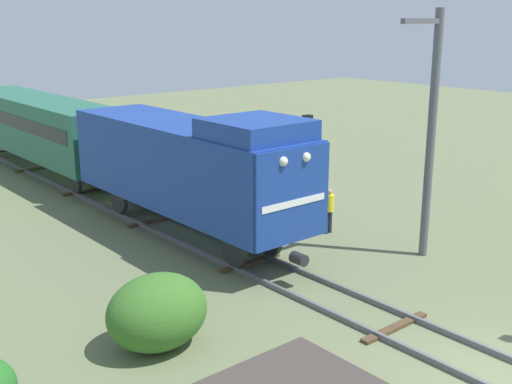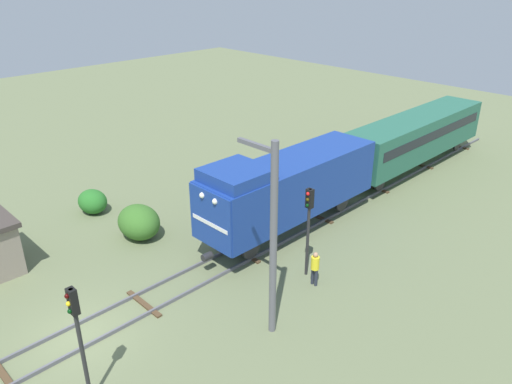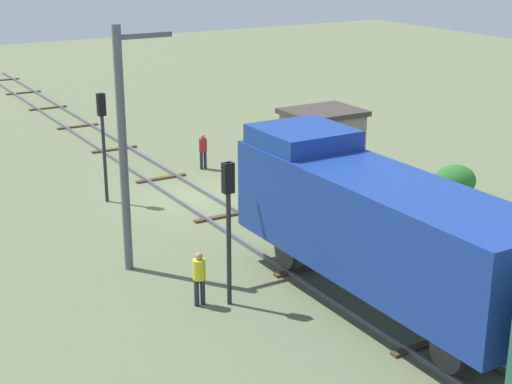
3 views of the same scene
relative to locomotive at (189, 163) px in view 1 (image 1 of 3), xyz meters
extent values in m
plane|color=#66704C|center=(0.00, -12.09, -2.77)|extent=(105.09, 105.09, 0.00)
cube|color=#595960|center=(-0.72, -12.09, -2.69)|extent=(0.10, 70.06, 0.16)
cube|color=#4C3823|center=(0.00, -9.18, -2.73)|extent=(2.40, 0.24, 0.09)
cube|color=#4C3823|center=(0.00, -3.34, -2.73)|extent=(2.40, 0.24, 0.09)
cube|color=#4C3823|center=(0.00, 2.50, -2.73)|extent=(2.40, 0.24, 0.09)
cube|color=#4C3823|center=(0.00, 8.34, -2.73)|extent=(2.40, 0.24, 0.09)
cube|color=#4C3823|center=(0.00, 14.18, -2.73)|extent=(2.40, 0.24, 0.09)
cube|color=navy|center=(0.00, 0.24, -0.06)|extent=(2.90, 11.00, 2.90)
cube|color=navy|center=(0.00, -3.66, 1.69)|extent=(2.75, 2.80, 0.60)
cube|color=navy|center=(0.00, -5.31, -0.06)|extent=(2.84, 0.10, 2.84)
cube|color=white|center=(0.00, -5.35, -0.26)|extent=(2.46, 0.06, 0.20)
sphere|color=white|center=(-0.45, -5.36, 1.04)|extent=(0.28, 0.28, 0.28)
sphere|color=white|center=(0.45, -5.36, 1.04)|extent=(0.28, 0.28, 0.28)
cylinder|color=#262628|center=(0.00, -5.61, -1.91)|extent=(0.36, 0.50, 0.36)
cylinder|color=#262628|center=(-0.72, -3.46, -2.06)|extent=(0.18, 1.10, 1.10)
cylinder|color=#262628|center=(0.72, -3.46, -2.06)|extent=(0.18, 1.10, 1.10)
cylinder|color=#262628|center=(-0.72, 3.94, -2.06)|extent=(0.18, 1.10, 1.10)
cylinder|color=#262628|center=(0.72, 3.94, -2.06)|extent=(0.18, 1.10, 1.10)
cube|color=#26604C|center=(0.00, 13.34, -0.30)|extent=(2.80, 14.00, 2.70)
cube|color=black|center=(0.00, 13.34, 0.05)|extent=(2.84, 12.88, 0.64)
cylinder|color=#262628|center=(-0.72, 7.94, -2.13)|extent=(0.16, 0.96, 0.96)
cylinder|color=#262628|center=(0.72, 7.94, -2.13)|extent=(0.16, 0.96, 0.96)
cylinder|color=#262628|center=(0.72, 18.74, -2.13)|extent=(0.16, 0.96, 0.96)
cylinder|color=#262628|center=(3.40, -2.41, -0.57)|extent=(0.14, 0.14, 4.42)
cube|color=black|center=(3.40, -2.41, 1.19)|extent=(0.32, 0.24, 0.90)
sphere|color=red|center=(3.40, -2.55, 1.46)|extent=(0.16, 0.16, 0.16)
sphere|color=#3C3306|center=(3.40, -2.55, 1.18)|extent=(0.16, 0.16, 0.16)
sphere|color=black|center=(3.40, -2.55, 0.90)|extent=(0.16, 0.16, 0.16)
cylinder|color=#262B38|center=(4.10, -2.79, -2.35)|extent=(0.15, 0.15, 0.85)
cylinder|color=#262B38|center=(4.30, -2.79, -2.35)|extent=(0.15, 0.15, 0.85)
cylinder|color=yellow|center=(4.20, -2.79, -1.61)|extent=(0.38, 0.38, 0.62)
sphere|color=tan|center=(4.20, -2.79, -1.19)|extent=(0.23, 0.23, 0.23)
cylinder|color=#595960|center=(5.00, -6.41, 1.22)|extent=(0.28, 0.28, 8.00)
cube|color=#595960|center=(4.10, -6.41, 4.82)|extent=(1.80, 0.16, 0.16)
ellipsoid|color=#376B26|center=(-5.11, -6.07, -1.86)|extent=(2.52, 2.06, 1.84)
camera|label=1|loc=(-12.30, -18.29, 4.92)|focal=45.00mm
camera|label=2|loc=(15.85, -18.00, 10.62)|focal=35.00mm
camera|label=3|loc=(13.58, 16.31, 7.80)|focal=55.00mm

